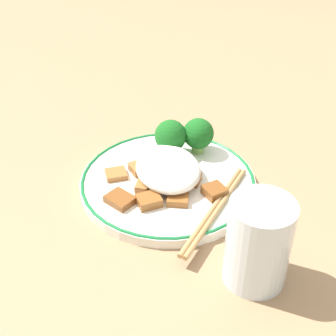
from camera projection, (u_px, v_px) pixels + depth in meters
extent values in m
plane|color=#9E7A56|center=(168.00, 187.00, 0.70)|extent=(3.00, 3.00, 0.00)
cylinder|color=white|center=(168.00, 183.00, 0.70)|extent=(0.26, 0.26, 0.02)
torus|color=#197238|center=(168.00, 179.00, 0.69)|extent=(0.26, 0.26, 0.01)
ellipsoid|color=white|center=(167.00, 170.00, 0.68)|extent=(0.12, 0.09, 0.04)
cylinder|color=#7FB756|center=(198.00, 147.00, 0.75)|extent=(0.02, 0.02, 0.02)
sphere|color=#19601E|center=(198.00, 134.00, 0.74)|extent=(0.05, 0.05, 0.05)
cylinder|color=#7FB756|center=(171.00, 150.00, 0.74)|extent=(0.02, 0.02, 0.02)
sphere|color=#19601E|center=(171.00, 136.00, 0.73)|extent=(0.05, 0.05, 0.05)
cube|color=brown|center=(120.00, 200.00, 0.65)|extent=(0.05, 0.05, 0.01)
cube|color=#995B28|center=(191.00, 179.00, 0.69)|extent=(0.04, 0.04, 0.01)
cube|color=brown|center=(149.00, 201.00, 0.64)|extent=(0.03, 0.03, 0.01)
cube|color=#9E6633|center=(116.00, 174.00, 0.70)|extent=(0.03, 0.03, 0.01)
cube|color=#9E6633|center=(144.00, 183.00, 0.68)|extent=(0.04, 0.03, 0.01)
cube|color=brown|center=(215.00, 191.00, 0.66)|extent=(0.03, 0.03, 0.01)
cube|color=#9E6633|center=(140.00, 168.00, 0.71)|extent=(0.03, 0.03, 0.01)
cube|color=brown|center=(176.00, 197.00, 0.65)|extent=(0.04, 0.04, 0.01)
cylinder|color=#AD8451|center=(218.00, 210.00, 0.63)|extent=(0.15, 0.14, 0.01)
cylinder|color=#AD8451|center=(213.00, 208.00, 0.63)|extent=(0.15, 0.14, 0.01)
cylinder|color=silver|center=(258.00, 243.00, 0.53)|extent=(0.07, 0.07, 0.11)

